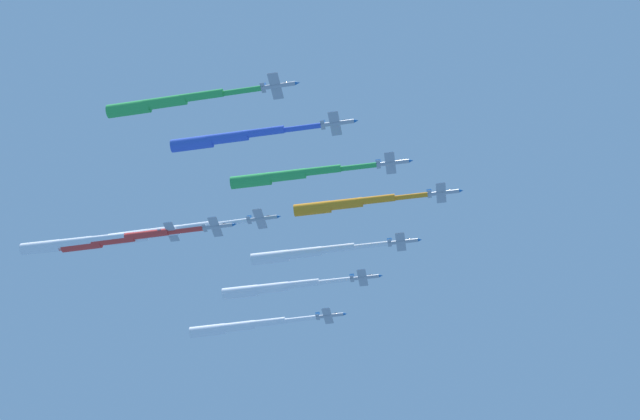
{
  "coord_description": "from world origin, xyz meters",
  "views": [
    {
      "loc": [
        120.15,
        -106.08,
        24.07
      ],
      "look_at": [
        0.0,
        0.0,
        205.2
      ],
      "focal_mm": 47.78,
      "sensor_mm": 36.0,
      "label": 1
    }
  ],
  "objects_px": {
    "jet_port_mid": "(272,288)",
    "jet_trail_port": "(162,232)",
    "jet_lead": "(346,204)",
    "jet_trail_starboard": "(116,239)",
    "jet_starboard_inner": "(287,176)",
    "jet_starboard_outer": "(166,102)",
    "jet_port_outer": "(238,327)",
    "jet_starboard_mid": "(229,138)",
    "jet_tail_end": "(74,243)",
    "jet_port_inner": "(304,253)"
  },
  "relations": [
    {
      "from": "jet_lead",
      "to": "jet_starboard_outer",
      "type": "height_order",
      "value": "jet_lead"
    },
    {
      "from": "jet_port_outer",
      "to": "jet_trail_port",
      "type": "relative_size",
      "value": 1.0
    },
    {
      "from": "jet_starboard_mid",
      "to": "jet_trail_starboard",
      "type": "xyz_separation_m",
      "value": [
        -49.39,
        -3.19,
        -2.33
      ]
    },
    {
      "from": "jet_port_inner",
      "to": "jet_trail_starboard",
      "type": "relative_size",
      "value": 0.97
    },
    {
      "from": "jet_starboard_inner",
      "to": "jet_port_outer",
      "type": "distance_m",
      "value": 64.15
    },
    {
      "from": "jet_trail_port",
      "to": "jet_tail_end",
      "type": "xyz_separation_m",
      "value": [
        -19.58,
        -17.21,
        -1.06
      ]
    },
    {
      "from": "jet_starboard_mid",
      "to": "jet_tail_end",
      "type": "distance_m",
      "value": 59.92
    },
    {
      "from": "jet_lead",
      "to": "jet_port_mid",
      "type": "distance_m",
      "value": 39.81
    },
    {
      "from": "jet_starboard_inner",
      "to": "jet_starboard_outer",
      "type": "bearing_deg",
      "value": -93.05
    },
    {
      "from": "jet_lead",
      "to": "jet_starboard_inner",
      "type": "bearing_deg",
      "value": -95.3
    },
    {
      "from": "jet_port_inner",
      "to": "jet_port_mid",
      "type": "xyz_separation_m",
      "value": [
        -18.91,
        3.21,
        1.25
      ]
    },
    {
      "from": "jet_starboard_inner",
      "to": "jet_port_outer",
      "type": "xyz_separation_m",
      "value": [
        -57.68,
        28.06,
        -0.79
      ]
    },
    {
      "from": "jet_starboard_mid",
      "to": "jet_tail_end",
      "type": "height_order",
      "value": "jet_starboard_mid"
    },
    {
      "from": "jet_port_mid",
      "to": "jet_starboard_mid",
      "type": "height_order",
      "value": "jet_starboard_mid"
    },
    {
      "from": "jet_starboard_mid",
      "to": "jet_lead",
      "type": "bearing_deg",
      "value": 85.67
    },
    {
      "from": "jet_port_inner",
      "to": "jet_starboard_inner",
      "type": "bearing_deg",
      "value": -49.93
    },
    {
      "from": "jet_trail_starboard",
      "to": "jet_lead",
      "type": "bearing_deg",
      "value": 39.19
    },
    {
      "from": "jet_lead",
      "to": "jet_port_mid",
      "type": "xyz_separation_m",
      "value": [
        -39.45,
        5.13,
        -1.64
      ]
    },
    {
      "from": "jet_lead",
      "to": "jet_port_inner",
      "type": "bearing_deg",
      "value": 174.66
    },
    {
      "from": "jet_starboard_mid",
      "to": "jet_trail_starboard",
      "type": "relative_size",
      "value": 0.96
    },
    {
      "from": "jet_starboard_inner",
      "to": "jet_port_mid",
      "type": "xyz_separation_m",
      "value": [
        -37.57,
        25.38,
        0.29
      ]
    },
    {
      "from": "jet_port_mid",
      "to": "jet_port_outer",
      "type": "bearing_deg",
      "value": 172.4
    },
    {
      "from": "jet_starboard_inner",
      "to": "jet_starboard_mid",
      "type": "xyz_separation_m",
      "value": [
        -1.11,
        -19.25,
        1.28
      ]
    },
    {
      "from": "jet_starboard_inner",
      "to": "jet_starboard_mid",
      "type": "distance_m",
      "value": 19.32
    },
    {
      "from": "jet_starboard_outer",
      "to": "jet_trail_starboard",
      "type": "xyz_separation_m",
      "value": [
        -48.45,
        15.96,
        -1.4
      ]
    },
    {
      "from": "jet_port_outer",
      "to": "jet_trail_starboard",
      "type": "bearing_deg",
      "value": -81.91
    },
    {
      "from": "jet_port_inner",
      "to": "jet_trail_starboard",
      "type": "bearing_deg",
      "value": -125.51
    },
    {
      "from": "jet_port_mid",
      "to": "jet_starboard_mid",
      "type": "distance_m",
      "value": 57.64
    },
    {
      "from": "jet_trail_port",
      "to": "jet_trail_starboard",
      "type": "xyz_separation_m",
      "value": [
        -10.22,
        -8.85,
        -1.13
      ]
    },
    {
      "from": "jet_lead",
      "to": "jet_trail_starboard",
      "type": "bearing_deg",
      "value": -140.81
    },
    {
      "from": "jet_lead",
      "to": "jet_tail_end",
      "type": "height_order",
      "value": "jet_lead"
    },
    {
      "from": "jet_lead",
      "to": "jet_port_inner",
      "type": "height_order",
      "value": "jet_lead"
    },
    {
      "from": "jet_starboard_mid",
      "to": "jet_port_outer",
      "type": "distance_m",
      "value": 73.77
    },
    {
      "from": "jet_port_outer",
      "to": "jet_starboard_outer",
      "type": "relative_size",
      "value": 1.02
    },
    {
      "from": "jet_starboard_inner",
      "to": "jet_trail_port",
      "type": "distance_m",
      "value": 42.51
    },
    {
      "from": "jet_starboard_inner",
      "to": "jet_trail_starboard",
      "type": "relative_size",
      "value": 0.96
    },
    {
      "from": "jet_port_outer",
      "to": "jet_trail_port",
      "type": "bearing_deg",
      "value": -67.33
    },
    {
      "from": "jet_port_outer",
      "to": "jet_trail_port",
      "type": "distance_m",
      "value": 45.15
    },
    {
      "from": "jet_lead",
      "to": "jet_trail_starboard",
      "type": "distance_m",
      "value": 67.64
    },
    {
      "from": "jet_lead",
      "to": "jet_tail_end",
      "type": "xyz_separation_m",
      "value": [
        -61.74,
        -51.05,
        -2.91
      ]
    },
    {
      "from": "jet_port_mid",
      "to": "jet_port_outer",
      "type": "relative_size",
      "value": 0.97
    },
    {
      "from": "jet_port_mid",
      "to": "jet_trail_port",
      "type": "xyz_separation_m",
      "value": [
        -2.71,
        -38.97,
        -0.21
      ]
    },
    {
      "from": "jet_lead",
      "to": "jet_port_outer",
      "type": "distance_m",
      "value": 60.13
    },
    {
      "from": "jet_lead",
      "to": "jet_port_outer",
      "type": "bearing_deg",
      "value": 172.53
    },
    {
      "from": "jet_lead",
      "to": "jet_port_inner",
      "type": "distance_m",
      "value": 20.83
    },
    {
      "from": "jet_port_mid",
      "to": "jet_trail_port",
      "type": "height_order",
      "value": "jet_port_mid"
    },
    {
      "from": "jet_starboard_mid",
      "to": "jet_trail_port",
      "type": "xyz_separation_m",
      "value": [
        -39.17,
        5.66,
        -1.2
      ]
    },
    {
      "from": "jet_starboard_mid",
      "to": "jet_tail_end",
      "type": "xyz_separation_m",
      "value": [
        -58.75,
        -11.55,
        -2.26
      ]
    },
    {
      "from": "jet_lead",
      "to": "jet_trail_port",
      "type": "xyz_separation_m",
      "value": [
        -42.16,
        -33.85,
        -1.85
      ]
    },
    {
      "from": "jet_port_outer",
      "to": "jet_trail_starboard",
      "type": "distance_m",
      "value": 51.01
    }
  ]
}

